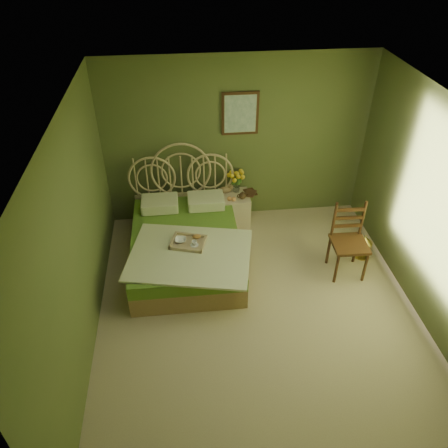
{
  "coord_description": "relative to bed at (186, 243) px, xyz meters",
  "views": [
    {
      "loc": [
        -0.85,
        -3.71,
        4.19
      ],
      "look_at": [
        -0.33,
        1.0,
        0.7
      ],
      "focal_mm": 35.0,
      "sensor_mm": 36.0,
      "label": 1
    }
  ],
  "objects": [
    {
      "name": "coffee_cup",
      "position": [
        0.11,
        -0.35,
        0.26
      ],
      "size": [
        0.08,
        0.08,
        0.07
      ],
      "primitive_type": "imported",
      "rotation": [
        0.0,
        0.0,
        0.03
      ],
      "color": "white",
      "rests_on": "bed"
    },
    {
      "name": "book_lower",
      "position": [
        0.98,
        0.86,
        0.22
      ],
      "size": [
        0.21,
        0.26,
        0.02
      ],
      "primitive_type": "imported",
      "rotation": [
        0.0,
        0.0,
        0.25
      ],
      "color": "#381E0F",
      "rests_on": "nightstand"
    },
    {
      "name": "wall_left",
      "position": [
        -1.14,
        -1.14,
        1.0
      ],
      "size": [
        0.0,
        4.5,
        4.5
      ],
      "primitive_type": "plane",
      "rotation": [
        1.57,
        0.0,
        1.57
      ],
      "color": "#5B6435",
      "rests_on": "floor"
    },
    {
      "name": "wall_right",
      "position": [
        2.86,
        -1.14,
        1.0
      ],
      "size": [
        0.0,
        4.5,
        4.5
      ],
      "primitive_type": "plane",
      "rotation": [
        1.57,
        0.0,
        -1.57
      ],
      "color": "#5B6435",
      "rests_on": "floor"
    },
    {
      "name": "book_upper",
      "position": [
        0.98,
        0.86,
        0.24
      ],
      "size": [
        0.24,
        0.26,
        0.02
      ],
      "primitive_type": "imported",
      "rotation": [
        0.0,
        0.0,
        -0.49
      ],
      "color": "#472819",
      "rests_on": "nightstand"
    },
    {
      "name": "bed",
      "position": [
        0.0,
        0.0,
        0.0
      ],
      "size": [
        1.76,
        2.23,
        1.38
      ],
      "color": "#AA8355",
      "rests_on": "floor"
    },
    {
      "name": "chair",
      "position": [
        2.19,
        -0.42,
        0.27
      ],
      "size": [
        0.47,
        0.47,
        1.04
      ],
      "rotation": [
        0.0,
        0.0,
        -0.03
      ],
      "color": "#3C2610",
      "rests_on": "floor"
    },
    {
      "name": "nightstand",
      "position": [
        0.81,
        0.85,
        0.04
      ],
      "size": [
        0.47,
        0.48,
        0.95
      ],
      "color": "beige",
      "rests_on": "floor"
    },
    {
      "name": "cereal_bowl",
      "position": [
        -0.07,
        -0.24,
        0.25
      ],
      "size": [
        0.17,
        0.17,
        0.04
      ],
      "primitive_type": "imported",
      "rotation": [
        0.0,
        0.0,
        -0.12
      ],
      "color": "white",
      "rests_on": "bed"
    },
    {
      "name": "wall_art",
      "position": [
        0.9,
        1.08,
        1.45
      ],
      "size": [
        0.54,
        0.04,
        0.64
      ],
      "color": "#3C2610",
      "rests_on": "wall_back"
    },
    {
      "name": "ceiling",
      "position": [
        0.86,
        -1.14,
        2.3
      ],
      "size": [
        4.5,
        4.5,
        0.0
      ],
      "primitive_type": "plane",
      "rotation": [
        3.14,
        0.0,
        0.0
      ],
      "color": "silver",
      "rests_on": "wall_back"
    },
    {
      "name": "floor",
      "position": [
        0.86,
        -1.14,
        -0.3
      ],
      "size": [
        4.5,
        4.5,
        0.0
      ],
      "primitive_type": "plane",
      "color": "tan",
      "rests_on": "ground"
    },
    {
      "name": "birdcage",
      "position": [
        2.56,
        -0.2,
        -0.14
      ],
      "size": [
        0.23,
        0.23,
        0.34
      ],
      "rotation": [
        0.0,
        0.0,
        -0.17
      ],
      "color": "gold",
      "rests_on": "floor"
    },
    {
      "name": "wall_back",
      "position": [
        0.86,
        1.11,
        1.0
      ],
      "size": [
        4.0,
        0.0,
        4.0
      ],
      "primitive_type": "plane",
      "rotation": [
        1.57,
        0.0,
        0.0
      ],
      "color": "#5B6435",
      "rests_on": "floor"
    }
  ]
}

